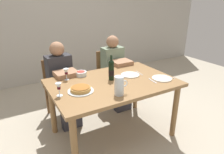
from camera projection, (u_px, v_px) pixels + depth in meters
name	position (u px, v px, depth m)	size (l,w,h in m)	color
ground_plane	(113.00, 133.00, 2.69)	(8.00, 8.00, 0.00)	#B2A893
back_wall	(55.00, 14.00, 4.09)	(8.00, 0.10, 2.80)	#B2ADA3
dining_table	(113.00, 88.00, 2.45)	(1.50, 1.00, 0.76)	olive
wine_bottle	(111.00, 70.00, 2.42)	(0.07, 0.07, 0.31)	black
water_pitcher	(119.00, 87.00, 2.05)	(0.15, 0.10, 0.20)	silver
baked_tart	(81.00, 89.00, 2.14)	(0.28, 0.28, 0.06)	silver
salad_bowl	(81.00, 73.00, 2.58)	(0.15, 0.15, 0.07)	silver
wine_glass_left_diner	(59.00, 87.00, 2.02)	(0.06, 0.06, 0.14)	silver
wine_glass_right_diner	(66.00, 72.00, 2.43)	(0.07, 0.07, 0.14)	silver
dinner_plate_left_setting	(130.00, 75.00, 2.61)	(0.24, 0.24, 0.01)	silver
dinner_plate_right_setting	(162.00, 78.00, 2.49)	(0.25, 0.25, 0.01)	silver
fork_left_setting	(120.00, 77.00, 2.54)	(0.16, 0.01, 0.01)	silver
knife_left_setting	(139.00, 73.00, 2.68)	(0.18, 0.01, 0.01)	silver
knife_right_setting	(169.00, 77.00, 2.55)	(0.18, 0.01, 0.01)	silver
spoon_right_setting	(153.00, 81.00, 2.42)	(0.16, 0.01, 0.01)	silver
chair_left	(58.00, 84.00, 3.00)	(0.42, 0.42, 0.87)	brown
diner_left	(63.00, 82.00, 2.77)	(0.35, 0.52, 1.16)	#2D2D33
chair_right	(109.00, 73.00, 3.46)	(0.40, 0.40, 0.87)	brown
diner_right	(116.00, 70.00, 3.22)	(0.34, 0.50, 1.16)	gray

